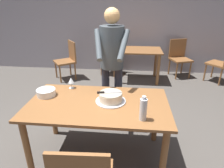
# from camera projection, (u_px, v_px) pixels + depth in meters

# --- Properties ---
(ground_plane) EXTENTS (14.00, 14.00, 0.00)m
(ground_plane) POSITION_uv_depth(u_px,v_px,m) (100.00, 154.00, 2.49)
(ground_plane) COLOR #4C4742
(back_wall) EXTENTS (10.00, 0.12, 2.70)m
(back_wall) POSITION_uv_depth(u_px,v_px,m) (119.00, 18.00, 4.93)
(back_wall) COLOR #ADA8B2
(back_wall) RESTS_ON ground_plane
(main_dining_table) EXTENTS (1.57, 0.88, 0.75)m
(main_dining_table) POSITION_uv_depth(u_px,v_px,m) (98.00, 111.00, 2.23)
(main_dining_table) COLOR brown
(main_dining_table) RESTS_ON ground_plane
(cake_on_platter) EXTENTS (0.34, 0.34, 0.11)m
(cake_on_platter) POSITION_uv_depth(u_px,v_px,m) (111.00, 97.00, 2.19)
(cake_on_platter) COLOR silver
(cake_on_platter) RESTS_ON main_dining_table
(cake_knife) EXTENTS (0.27, 0.07, 0.02)m
(cake_knife) POSITION_uv_depth(u_px,v_px,m) (104.00, 92.00, 2.16)
(cake_knife) COLOR silver
(cake_knife) RESTS_ON cake_on_platter
(plate_stack) EXTENTS (0.22, 0.22, 0.08)m
(plate_stack) POSITION_uv_depth(u_px,v_px,m) (46.00, 92.00, 2.34)
(plate_stack) COLOR white
(plate_stack) RESTS_ON main_dining_table
(wine_glass_near) EXTENTS (0.08, 0.08, 0.14)m
(wine_glass_near) POSITION_uv_depth(u_px,v_px,m) (71.00, 81.00, 2.50)
(wine_glass_near) COLOR silver
(wine_glass_near) RESTS_ON main_dining_table
(water_bottle) EXTENTS (0.07, 0.07, 0.25)m
(water_bottle) POSITION_uv_depth(u_px,v_px,m) (143.00, 109.00, 1.84)
(water_bottle) COLOR silver
(water_bottle) RESTS_ON main_dining_table
(person_cutting_cake) EXTENTS (0.47, 0.56, 1.72)m
(person_cutting_cake) POSITION_uv_depth(u_px,v_px,m) (112.00, 58.00, 2.64)
(person_cutting_cake) COLOR #2D2D38
(person_cutting_cake) RESTS_ON ground_plane
(background_table) EXTENTS (1.00, 0.70, 0.74)m
(background_table) POSITION_uv_depth(u_px,v_px,m) (139.00, 56.00, 4.55)
(background_table) COLOR brown
(background_table) RESTS_ON ground_plane
(background_chair_0) EXTENTS (0.56, 0.56, 0.90)m
(background_chair_0) POSITION_uv_depth(u_px,v_px,m) (112.00, 55.00, 5.01)
(background_chair_0) COLOR brown
(background_chair_0) RESTS_ON ground_plane
(background_chair_1) EXTENTS (0.56, 0.56, 0.90)m
(background_chair_1) POSITION_uv_depth(u_px,v_px,m) (179.00, 56.00, 4.87)
(background_chair_1) COLOR brown
(background_chair_1) RESTS_ON ground_plane
(background_chair_2) EXTENTS (0.61, 0.61, 0.90)m
(background_chair_2) POSITION_uv_depth(u_px,v_px,m) (68.00, 59.00, 4.68)
(background_chair_2) COLOR brown
(background_chair_2) RESTS_ON ground_plane
(background_chair_3) EXTENTS (0.62, 0.62, 0.90)m
(background_chair_3) POSITION_uv_depth(u_px,v_px,m) (222.00, 62.00, 4.44)
(background_chair_3) COLOR brown
(background_chair_3) RESTS_ON ground_plane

